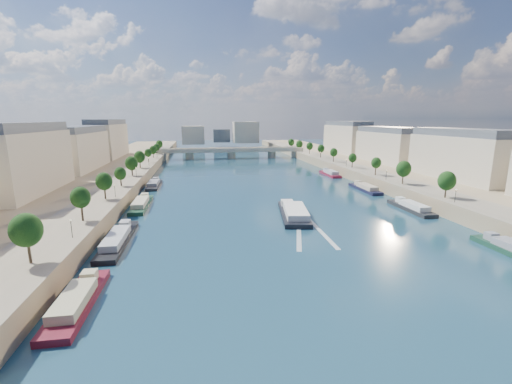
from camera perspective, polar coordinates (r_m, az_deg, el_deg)
name	(u,v)px	position (r m, az deg, el deg)	size (l,w,h in m)	color
ground	(257,189)	(151.07, 0.19, 0.55)	(700.00, 700.00, 0.00)	#0D293A
quay_left	(83,189)	(155.85, -26.91, 0.51)	(44.00, 520.00, 5.00)	#9E8460
quay_right	(407,179)	(177.29, 23.81, 2.06)	(44.00, 520.00, 5.00)	#9E8460
pave_left	(121,181)	(151.54, -21.59, 1.67)	(14.00, 520.00, 0.10)	gray
pave_right	(378,174)	(169.16, 19.62, 2.83)	(14.00, 520.00, 0.10)	gray
trees_left	(126,167)	(152.25, -20.86, 3.84)	(4.80, 268.80, 8.26)	#382B1E
trees_right	(364,160)	(176.25, 17.61, 5.10)	(4.80, 268.80, 8.26)	#382B1E
lamps_left	(127,179)	(140.52, -20.71, 2.10)	(0.36, 200.36, 4.28)	black
lamps_right	(364,167)	(171.04, 17.55, 3.99)	(0.36, 200.36, 4.28)	black
buildings_left	(56,152)	(169.55, -30.38, 5.78)	(16.00, 226.00, 23.20)	#B7A88D
buildings_right	(419,147)	(192.82, 25.48, 6.84)	(16.00, 226.00, 23.20)	#B7A88D
skyline	(225,134)	(366.82, -5.14, 9.65)	(79.00, 42.00, 22.00)	#B7A88D
bridge	(231,152)	(267.83, -4.13, 6.70)	(112.00, 12.00, 8.15)	#C1B79E
tour_barge	(294,213)	(109.48, 6.32, -3.48)	(12.18, 28.57, 3.78)	black
wake	(310,233)	(94.63, 9.04, -6.73)	(11.66, 26.03, 0.04)	silver
moored_barges_left	(123,232)	(97.86, -21.32, -6.29)	(5.00, 155.88, 3.60)	#1A273B
moored_barges_right	(413,209)	(126.34, 24.72, -2.52)	(5.00, 165.52, 3.60)	black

